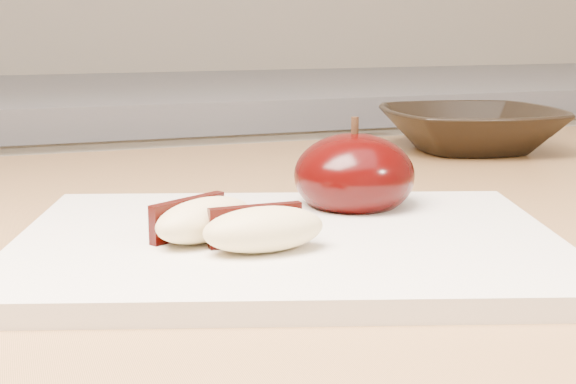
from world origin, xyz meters
name	(u,v)px	position (x,y,z in m)	size (l,w,h in m)	color
back_cabinet	(118,375)	(0.00, 1.20, 0.47)	(2.40, 0.62, 0.94)	silver
cutting_board	(288,244)	(0.00, 0.39, 0.91)	(0.31, 0.23, 0.01)	silver
apple_half	(354,175)	(0.07, 0.45, 0.93)	(0.09, 0.09, 0.07)	black
apple_wedge_a	(203,219)	(-0.05, 0.39, 0.92)	(0.08, 0.06, 0.02)	beige
apple_wedge_b	(263,229)	(-0.02, 0.36, 0.92)	(0.07, 0.03, 0.02)	beige
bowl	(470,129)	(0.32, 0.69, 0.92)	(0.19, 0.19, 0.05)	black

